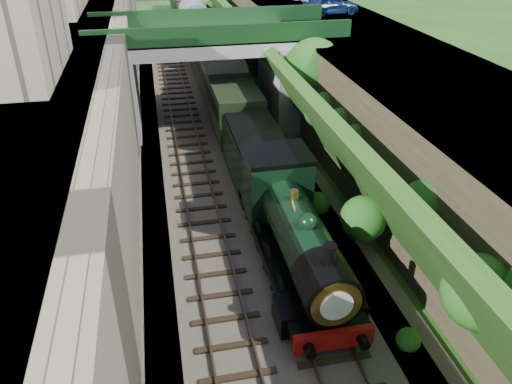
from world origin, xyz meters
TOP-DOWN VIEW (x-y plane):
  - trackbed at (0.00, 20.00)m, footprint 10.00×90.00m
  - retaining_wall at (-5.50, 20.00)m, footprint 1.00×90.00m
  - street_plateau_left at (-9.00, 20.00)m, footprint 6.00×90.00m
  - street_plateau_right at (9.50, 20.00)m, footprint 8.00×90.00m
  - embankment_slope at (5.05, 19.77)m, footprint 4.79×90.00m
  - track_left at (-2.00, 20.00)m, footprint 2.50×90.00m
  - track_right at (1.20, 20.00)m, footprint 2.50×90.00m
  - road_bridge at (0.94, 24.00)m, footprint 16.00×6.40m
  - building_near at (-9.50, 14.00)m, footprint 4.00×8.00m
  - tree at (5.91, 19.78)m, footprint 3.60×3.80m
  - car_blue at (9.74, 28.37)m, footprint 4.41×2.28m
  - locomotive at (1.20, 7.17)m, footprint 3.10×10.23m
  - tender at (1.20, 14.53)m, footprint 2.70×6.00m
  - coach_front at (1.20, 27.13)m, footprint 2.90×18.00m
  - coach_middle at (1.20, 45.93)m, footprint 2.90×18.00m
  - coach_rear at (1.20, 64.73)m, footprint 2.90×18.00m

SIDE VIEW (x-z plane):
  - trackbed at x=0.00m, z-range 0.00..0.20m
  - track_left at x=-2.00m, z-range 0.15..0.35m
  - track_right at x=1.20m, z-range 0.15..0.35m
  - tender at x=1.20m, z-range 0.09..3.14m
  - locomotive at x=1.20m, z-range -0.02..3.81m
  - coach_front at x=1.20m, z-range 0.20..3.90m
  - coach_middle at x=1.20m, z-range 0.20..3.90m
  - coach_rear at x=1.20m, z-range 0.20..3.90m
  - embankment_slope at x=5.05m, z-range -0.38..6.08m
  - street_plateau_right at x=9.50m, z-range 0.00..6.25m
  - retaining_wall at x=-5.50m, z-range 0.00..7.00m
  - street_plateau_left at x=-9.00m, z-range 0.00..7.00m
  - road_bridge at x=0.94m, z-range 0.45..7.70m
  - tree at x=5.91m, z-range 1.35..7.95m
  - car_blue at x=9.74m, z-range 6.25..7.68m
  - building_near at x=-9.50m, z-range 7.00..11.00m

